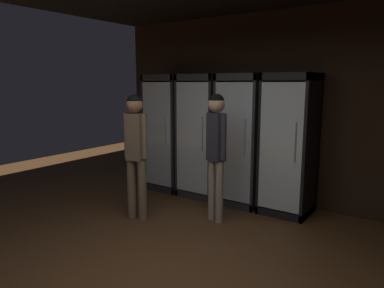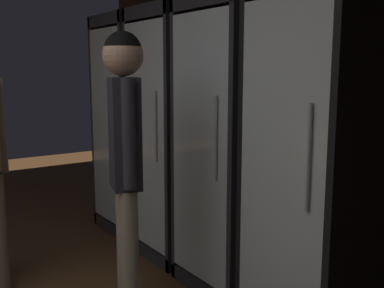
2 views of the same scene
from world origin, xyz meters
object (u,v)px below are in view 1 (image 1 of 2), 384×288
at_px(cooler_right, 290,145).
at_px(shopper_near, 216,141).
at_px(shopper_far, 136,144).
at_px(cooler_far_left, 171,133).
at_px(cooler_left, 205,137).
at_px(cooler_center, 244,140).

xyz_separation_m(cooler_right, shopper_near, (-0.65, -0.89, 0.12)).
xyz_separation_m(shopper_near, shopper_far, (-0.88, -0.54, -0.05)).
distance_m(shopper_near, shopper_far, 1.03).
distance_m(cooler_far_left, cooler_left, 0.69).
relative_size(cooler_far_left, shopper_near, 1.16).
height_order(cooler_far_left, cooler_left, same).
height_order(cooler_center, shopper_far, cooler_center).
xyz_separation_m(cooler_far_left, cooler_right, (2.08, -0.00, 0.00)).
bearing_deg(cooler_right, cooler_left, 179.90).
distance_m(cooler_center, shopper_far, 1.65).
relative_size(cooler_far_left, shopper_far, 1.17).
relative_size(cooler_left, shopper_far, 1.17).
bearing_deg(shopper_near, cooler_left, 129.82).
xyz_separation_m(cooler_right, shopper_far, (-1.53, -1.42, 0.07)).
xyz_separation_m(cooler_far_left, cooler_center, (1.39, 0.00, 0.01)).
relative_size(cooler_left, cooler_center, 1.00).
distance_m(cooler_far_left, shopper_near, 1.69).
distance_m(cooler_left, cooler_center, 0.69).
height_order(cooler_left, shopper_far, cooler_left).
bearing_deg(cooler_left, cooler_center, -0.01).
distance_m(cooler_far_left, cooler_center, 1.39).
bearing_deg(shopper_far, cooler_far_left, 111.19).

